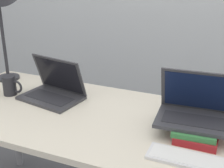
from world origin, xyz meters
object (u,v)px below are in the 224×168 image
(laptop_left, at_px, (54,90))
(wireless_keyboard, at_px, (187,159))
(laptop_on_books, at_px, (195,111))
(mug, at_px, (10,86))
(book_stack, at_px, (198,127))
(desk_lamp, at_px, (4,3))

(laptop_left, relative_size, wireless_keyboard, 1.17)
(laptop_on_books, distance_m, mug, 1.02)
(book_stack, distance_m, wireless_keyboard, 0.22)
(desk_lamp, bearing_deg, mug, -54.16)
(book_stack, xyz_separation_m, desk_lamp, (-1.15, 0.18, 0.45))
(book_stack, xyz_separation_m, laptop_on_books, (-0.02, 0.01, 0.07))
(wireless_keyboard, distance_m, desk_lamp, 1.30)
(laptop_left, relative_size, desk_lamp, 0.56)
(laptop_on_books, bearing_deg, book_stack, -30.46)
(laptop_on_books, xyz_separation_m, mug, (-1.01, 0.01, -0.05))
(laptop_on_books, xyz_separation_m, wireless_keyboard, (0.02, -0.23, -0.09))
(laptop_left, height_order, book_stack, laptop_left)
(book_stack, relative_size, laptop_on_books, 0.86)
(book_stack, bearing_deg, mug, 179.07)
(laptop_left, xyz_separation_m, mug, (-0.25, -0.06, 0.01))
(wireless_keyboard, relative_size, desk_lamp, 0.48)
(wireless_keyboard, bearing_deg, mug, 166.98)
(mug, bearing_deg, laptop_left, 12.99)
(laptop_left, height_order, laptop_on_books, laptop_on_books)
(book_stack, relative_size, wireless_keyboard, 0.95)
(book_stack, relative_size, desk_lamp, 0.46)
(laptop_left, bearing_deg, wireless_keyboard, -20.68)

